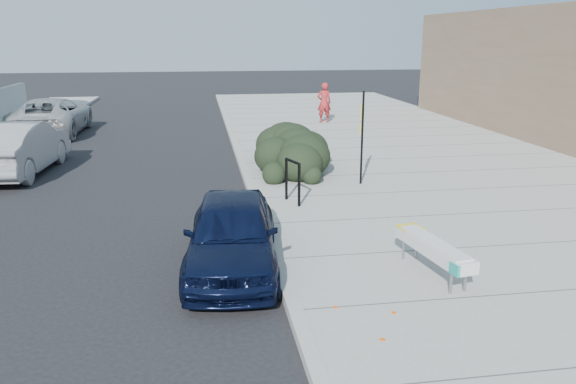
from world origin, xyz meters
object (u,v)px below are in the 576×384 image
object	(u,v)px
bench	(433,248)
pedestrian	(324,103)
suv_silver	(52,116)
bike_rack	(293,177)
sedan_navy	(232,233)
sign_post	(362,132)
wagon_silver	(18,148)

from	to	relation	value
bench	pedestrian	world-z (taller)	pedestrian
suv_silver	pedestrian	bearing A→B (deg)	-176.99
bike_rack	sedan_navy	size ratio (longest dim) A/B	0.27
bench	sign_post	bearing A→B (deg)	76.32
suv_silver	pedestrian	distance (m)	11.99
bench	wagon_silver	xyz separation A→B (m)	(-9.24, 9.42, 0.18)
bench	sign_post	distance (m)	6.17
wagon_silver	pedestrian	distance (m)	13.74
sign_post	pedestrian	size ratio (longest dim) A/B	1.36
pedestrian	sign_post	bearing A→B (deg)	80.34
bench	bike_rack	world-z (taller)	bike_rack
bench	wagon_silver	distance (m)	13.20
wagon_silver	suv_silver	world-z (taller)	wagon_silver
pedestrian	bench	bearing A→B (deg)	81.34
bench	sedan_navy	size ratio (longest dim) A/B	0.51
bench	sign_post	size ratio (longest dim) A/B	0.80
bench	sedan_navy	world-z (taller)	sedan_navy
bike_rack	wagon_silver	distance (m)	9.03
suv_silver	sign_post	bearing A→B (deg)	134.73
pedestrian	bike_rack	bearing A→B (deg)	72.08
sign_post	suv_silver	world-z (taller)	sign_post
wagon_silver	bench	bearing A→B (deg)	138.81
bench	sedan_navy	distance (m)	3.48
bike_rack	pedestrian	distance (m)	13.30
sedan_navy	wagon_silver	world-z (taller)	wagon_silver
bike_rack	sign_post	xyz separation A→B (m)	(2.13, 1.52, 0.79)
wagon_silver	pedestrian	xyz separation A→B (m)	(11.22, 7.93, 0.27)
pedestrian	wagon_silver	bearing A→B (deg)	33.09
sedan_navy	pedestrian	size ratio (longest dim) A/B	2.15
bench	bike_rack	distance (m)	4.84
bike_rack	pedestrian	world-z (taller)	pedestrian
sign_post	wagon_silver	size ratio (longest dim) A/B	0.52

